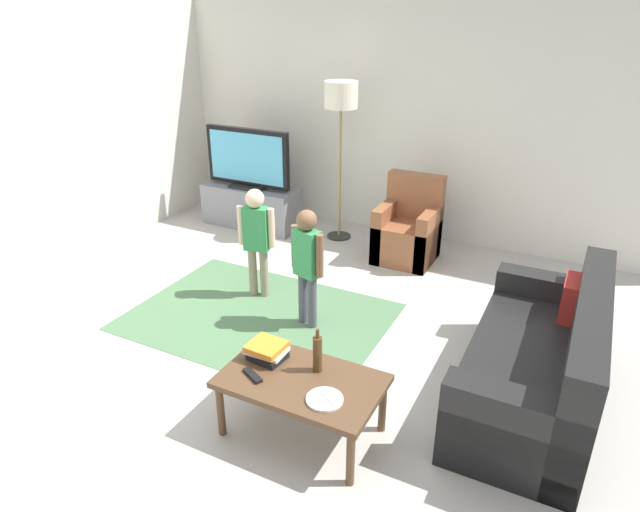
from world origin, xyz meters
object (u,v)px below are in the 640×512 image
(armchair, at_px, (408,232))
(floor_lamp, at_px, (341,104))
(couch, at_px, (544,367))
(bottle, at_px, (318,354))
(child_center, at_px, (307,258))
(tv_remote, at_px, (253,375))
(tv_stand, at_px, (251,207))
(plate, at_px, (325,399))
(tv, at_px, (248,159))
(child_near_tv, at_px, (257,233))
(coffee_table, at_px, (302,385))
(book_stack, at_px, (267,351))

(armchair, relative_size, floor_lamp, 0.51)
(couch, distance_m, bottle, 1.57)
(child_center, bearing_deg, tv_remote, -76.49)
(tv_stand, relative_size, plate, 5.45)
(armchair, relative_size, plate, 4.09)
(tv, distance_m, armchair, 2.11)
(armchair, distance_m, child_near_tv, 1.77)
(child_near_tv, xyz_separation_m, coffee_table, (1.25, -1.44, -0.26))
(tv_stand, height_order, plate, tv_stand)
(tv, distance_m, coffee_table, 3.74)
(floor_lamp, distance_m, tv_remote, 3.50)
(child_near_tv, height_order, coffee_table, child_near_tv)
(tv_stand, relative_size, floor_lamp, 0.67)
(book_stack, bearing_deg, couch, 29.49)
(floor_lamp, xyz_separation_m, coffee_table, (1.19, -3.07, -1.17))
(child_center, bearing_deg, tv, 135.00)
(coffee_table, bearing_deg, child_center, 116.65)
(book_stack, bearing_deg, tv_remote, -82.84)
(tv_stand, bearing_deg, tv_remote, -56.24)
(coffee_table, xyz_separation_m, bottle, (0.05, 0.12, 0.18))
(tv_stand, xyz_separation_m, child_center, (1.72, -1.74, 0.38))
(floor_lamp, bearing_deg, armchair, -11.88)
(tv_stand, xyz_separation_m, couch, (3.63, -1.91, 0.05))
(tv_stand, xyz_separation_m, bottle, (2.36, -2.80, 0.30))
(armchair, height_order, book_stack, armchair)
(armchair, relative_size, coffee_table, 0.90)
(floor_lamp, bearing_deg, child_near_tv, -92.21)
(child_near_tv, xyz_separation_m, bottle, (1.30, -1.32, -0.08))
(couch, distance_m, child_near_tv, 2.63)
(tv, relative_size, armchair, 1.22)
(tv_remote, bearing_deg, book_stack, 124.32)
(armchair, xyz_separation_m, child_near_tv, (-0.97, -1.44, 0.33))
(coffee_table, height_order, tv_remote, tv_remote)
(floor_lamp, xyz_separation_m, bottle, (1.24, -2.95, -1.00))
(tv, relative_size, child_near_tv, 1.05)
(child_near_tv, height_order, tv_remote, child_near_tv)
(coffee_table, bearing_deg, tv, 128.57)
(bottle, bearing_deg, tv_remote, -143.97)
(child_center, relative_size, book_stack, 3.94)
(tv_stand, height_order, armchair, armchair)
(floor_lamp, bearing_deg, coffee_table, -68.85)
(bottle, xyz_separation_m, tv_remote, (-0.33, -0.24, -0.12))
(couch, height_order, plate, couch)
(bottle, relative_size, plate, 1.38)
(tv_stand, height_order, tv_remote, tv_stand)
(couch, bearing_deg, armchair, 130.43)
(floor_lamp, distance_m, bottle, 3.36)
(floor_lamp, height_order, plate, floor_lamp)
(tv, height_order, tv_remote, tv)
(armchair, xyz_separation_m, floor_lamp, (-0.91, 0.19, 1.25))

